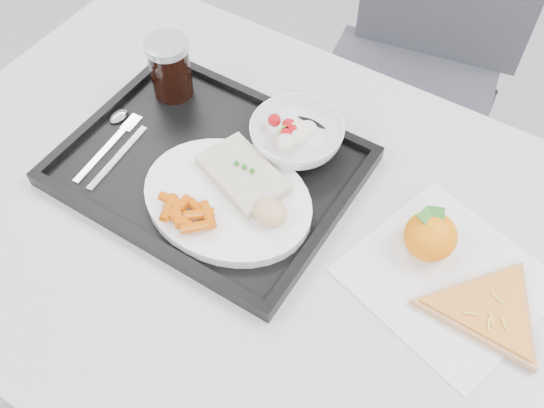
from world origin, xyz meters
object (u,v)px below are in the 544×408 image
object	(u,v)px
table	(263,247)
chair	(421,55)
cola_glass	(170,67)
tray	(209,168)
dinner_plate	(228,199)
salad_bowl	(297,136)
pizza_slice	(489,310)
tangerine	(430,236)

from	to	relation	value
table	chair	size ratio (longest dim) A/B	1.29
chair	cola_glass	xyz separation A→B (m)	(-0.26, -0.60, 0.28)
tray	dinner_plate	xyz separation A→B (m)	(0.07, -0.04, 0.02)
chair	tray	bearing A→B (deg)	-98.46
table	salad_bowl	bearing A→B (deg)	101.77
cola_glass	pizza_slice	xyz separation A→B (m)	(0.62, -0.11, -0.06)
tray	dinner_plate	size ratio (longest dim) A/B	1.67
chair	tray	size ratio (longest dim) A/B	2.07
table	pizza_slice	distance (m)	0.35
cola_glass	tray	bearing A→B (deg)	-34.79
tray	pizza_slice	bearing A→B (deg)	-0.08
chair	tangerine	size ratio (longest dim) A/B	11.56
table	tray	xyz separation A→B (m)	(-0.13, 0.04, 0.08)
cola_glass	tangerine	size ratio (longest dim) A/B	1.34
tray	pizza_slice	distance (m)	0.47
tray	cola_glass	xyz separation A→B (m)	(-0.15, 0.11, 0.06)
chair	dinner_plate	size ratio (longest dim) A/B	3.44
chair	cola_glass	world-z (taller)	chair
table	tray	size ratio (longest dim) A/B	2.67
chair	tangerine	world-z (taller)	chair
cola_glass	salad_bowl	bearing A→B (deg)	1.32
tray	salad_bowl	world-z (taller)	salad_bowl
chair	salad_bowl	size ratio (longest dim) A/B	6.11
dinner_plate	salad_bowl	size ratio (longest dim) A/B	1.78
chair	dinner_plate	world-z (taller)	chair
tangerine	pizza_slice	distance (m)	0.13
chair	pizza_slice	distance (m)	0.82
tray	salad_bowl	size ratio (longest dim) A/B	2.96
cola_glass	dinner_plate	bearing A→B (deg)	-34.32
tray	tangerine	distance (m)	0.36
cola_glass	pizza_slice	world-z (taller)	cola_glass
tangerine	pizza_slice	world-z (taller)	tangerine
dinner_plate	salad_bowl	distance (m)	0.16
chair	tangerine	bearing A→B (deg)	-68.83
salad_bowl	table	bearing A→B (deg)	-78.23
tray	tangerine	size ratio (longest dim) A/B	5.59
dinner_plate	tangerine	bearing A→B (deg)	18.25
table	cola_glass	bearing A→B (deg)	152.51
table	salad_bowl	size ratio (longest dim) A/B	7.89
tray	cola_glass	distance (m)	0.19
table	chair	distance (m)	0.76
chair	tangerine	xyz separation A→B (m)	(0.25, -0.65, 0.25)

